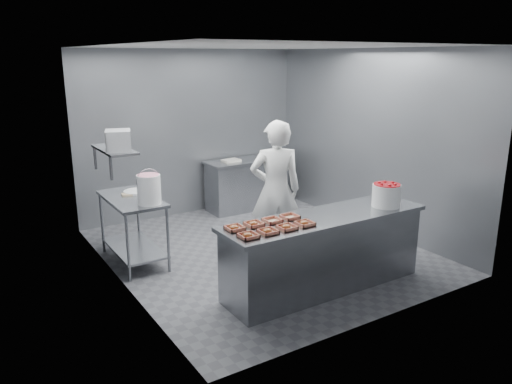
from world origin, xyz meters
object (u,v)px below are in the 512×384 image
Objects in this scene: tray_5 at (254,224)px; tray_7 at (290,217)px; back_counter at (247,184)px; tray_0 at (248,236)px; glaze_bucket at (149,189)px; tray_3 at (305,223)px; tray_4 at (235,228)px; tray_2 at (287,227)px; strawberry_tub at (386,194)px; appliance at (118,141)px; tray_1 at (268,231)px; worker at (276,190)px; prep_table at (133,220)px; service_counter at (324,252)px; tray_6 at (272,220)px.

tray_5 reaches higher than tray_7.
back_counter is 8.01× the size of tray_0.
glaze_bucket is (-2.45, -1.71, 0.64)m from back_counter.
tray_3 reaches higher than back_counter.
tray_4 is 1.00× the size of tray_5.
tray_2 is 1.00× the size of tray_3.
tray_4 is 0.24m from tray_5.
tray_3 is (0.72, 0.00, 0.00)m from tray_0.
tray_2 is (0.48, 0.00, 0.00)m from tray_0.
appliance is at bearing 145.25° from strawberry_tub.
tray_4 is at bearing -123.16° from back_counter.
tray_0 is at bearing 180.00° from tray_2.
worker reaches higher than tray_1.
appliance is (-1.17, 1.90, 0.77)m from tray_2.
tray_0 is 2.16m from appliance.
glaze_bucket reaches higher than tray_2.
prep_table is 2.87m from back_counter.
glaze_bucket is (-1.13, 1.68, 0.17)m from tray_3.
tray_2 is at bearing -61.98° from glaze_bucket.
tray_7 is 0.56× the size of appliance.
tray_5 is 1.78m from strawberry_tub.
worker reaches higher than tray_2.
strawberry_tub is (2.00, -0.24, 0.13)m from tray_4.
tray_3 is 0.55m from tray_5.
tray_2 is at bearing -178.65° from strawberry_tub.
tray_0 is (-1.13, -0.14, 0.47)m from service_counter.
tray_0 is at bearing 180.00° from tray_3.
tray_4 is 1.92m from appliance.
appliance is (-0.69, 1.62, 0.77)m from tray_4.
prep_table is at bearing -2.91° from worker.
worker is at bearing -26.36° from prep_table.
tray_7 is 0.55× the size of strawberry_tub.
appliance is (-0.93, 1.62, 0.77)m from tray_5.
tray_0 and tray_4 have the same top height.
tray_4 is (-0.48, 0.28, 0.00)m from tray_2.
tray_0 is 2.00m from strawberry_tub.
tray_4 is 1.47m from glaze_bucket.
service_counter is at bearing -44.91° from glaze_bucket.
tray_5 is at bearing 90.00° from tray_1.
back_counter is 3.41m from tray_7.
tray_4 is 0.48m from tray_6.
tray_1 is 1.00× the size of tray_5.
tray_7 is at bearing -31.01° from appliance.
tray_1 is 0.48m from tray_3.
tray_7 reaches higher than prep_table.
tray_7 is (0.48, 0.00, -0.00)m from tray_5.
tray_6 is (-0.65, 0.14, 0.47)m from service_counter.
strawberry_tub reaches higher than tray_0.
tray_2 is at bearing 0.00° from tray_1.
strawberry_tub is (1.76, -0.24, 0.13)m from tray_5.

